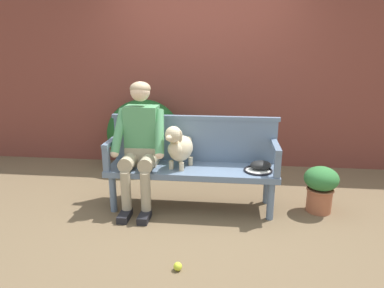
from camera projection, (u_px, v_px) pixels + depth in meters
The scene contains 14 objects.
ground_plane at pixel (192, 206), 3.72m from camera, with size 40.00×40.00×0.00m, color brown.
brick_garden_fence at pixel (204, 82), 4.94m from camera, with size 8.00×0.30×2.33m, color brown.
hedge_bush_mid_right at pixel (144, 134), 4.84m from camera, with size 1.03×0.79×0.96m, color #194C1E.
hedge_bush_far_right at pixel (197, 148), 4.85m from camera, with size 0.84×0.68×0.57m, color #194C1E.
garden_bench at pixel (192, 172), 3.62m from camera, with size 1.75×0.50×0.45m.
bench_backrest at pixel (194, 138), 3.74m from camera, with size 1.79×0.06×0.50m.
bench_armrest_left_end at pixel (110, 148), 3.55m from camera, with size 0.06×0.50×0.28m.
bench_armrest_right_end at pixel (276, 154), 3.37m from camera, with size 0.06×0.50×0.28m.
person_seated at pixel (141, 141), 3.57m from camera, with size 0.56×0.65×1.32m.
dog_on_bench at pixel (179, 146), 3.51m from camera, with size 0.32×0.46×0.46m.
tennis_racket at pixel (259, 169), 3.51m from camera, with size 0.38×0.58×0.03m.
baseball_glove at pixel (261, 165), 3.52m from camera, with size 0.22×0.17×0.09m, color black.
tennis_ball at pixel (178, 266), 2.65m from camera, with size 0.07×0.07×0.07m, color #CCDB33.
potted_plant at pixel (321, 186), 3.55m from camera, with size 0.35×0.35×0.48m.
Camera 1 is at (0.37, -3.38, 1.65)m, focal length 32.46 mm.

